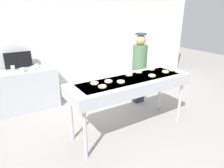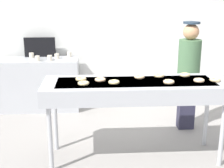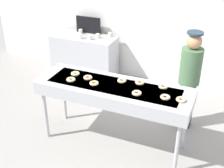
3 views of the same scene
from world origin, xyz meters
TOP-DOWN VIEW (x-y plane):
  - ground_plane at (0.00, 0.00)m, footprint 16.00×16.00m
  - back_wall at (0.00, 2.36)m, footprint 8.00×0.12m
  - fryer_conveyor at (0.00, 0.00)m, footprint 2.25×0.72m
  - plain_donut_0 at (0.97, -0.05)m, footprint 0.17×0.17m
  - plain_donut_1 at (0.76, -0.07)m, footprint 0.19×0.19m
  - plain_donut_2 at (0.33, 0.19)m, footprint 0.14×0.14m
  - plain_donut_3 at (-0.66, 0.08)m, footprint 0.18×0.18m
  - plain_donut_4 at (0.67, 0.20)m, footprint 0.17×0.17m
  - plain_donut_5 at (-0.63, -0.11)m, footprint 0.15×0.15m
  - plain_donut_6 at (0.07, 0.14)m, footprint 0.16×0.16m
  - plain_donut_7 at (-0.43, 0.04)m, footprint 0.18×0.18m
  - plain_donut_8 at (-0.27, -0.09)m, footprint 0.18×0.18m
  - plain_donut_9 at (0.38, -0.11)m, footprint 0.18×0.18m
  - worker_baker at (0.92, 0.88)m, footprint 0.33×0.33m
  - prep_counter at (-1.48, 1.91)m, footprint 1.40×0.59m
  - paper_cup_0 at (-1.62, 2.06)m, footprint 0.08×0.08m
  - paper_cup_1 at (-1.47, 1.76)m, footprint 0.08×0.08m
  - paper_cup_2 at (-1.26, 1.79)m, footprint 0.08×0.08m
  - paper_cup_3 at (-0.94, 2.09)m, footprint 0.08×0.08m
  - paper_cup_4 at (-1.15, 1.93)m, footprint 0.08×0.08m
  - menu_display at (-1.48, 2.16)m, footprint 0.56×0.04m

SIDE VIEW (x-z plane):
  - ground_plane at x=0.00m, z-range 0.00..0.00m
  - prep_counter at x=-1.48m, z-range 0.00..0.92m
  - fryer_conveyor at x=0.00m, z-range 0.41..1.43m
  - worker_baker at x=0.92m, z-range 0.11..1.77m
  - paper_cup_0 at x=-1.62m, z-range 0.92..1.01m
  - paper_cup_1 at x=-1.47m, z-range 0.92..1.01m
  - paper_cup_2 at x=-1.26m, z-range 0.92..1.01m
  - paper_cup_3 at x=-0.94m, z-range 0.92..1.01m
  - paper_cup_4 at x=-1.15m, z-range 0.92..1.01m
  - plain_donut_0 at x=0.97m, z-range 1.02..1.06m
  - plain_donut_1 at x=0.76m, z-range 1.02..1.06m
  - plain_donut_2 at x=0.33m, z-range 1.02..1.06m
  - plain_donut_3 at x=-0.66m, z-range 1.02..1.06m
  - plain_donut_4 at x=0.67m, z-range 1.02..1.06m
  - plain_donut_5 at x=-0.63m, z-range 1.02..1.06m
  - plain_donut_6 at x=0.07m, z-range 1.02..1.06m
  - plain_donut_7 at x=-0.43m, z-range 1.02..1.06m
  - plain_donut_8 at x=-0.27m, z-range 1.02..1.06m
  - plain_donut_9 at x=0.38m, z-range 1.02..1.06m
  - menu_display at x=-1.48m, z-range 0.92..1.28m
  - back_wall at x=0.00m, z-range 0.00..3.32m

